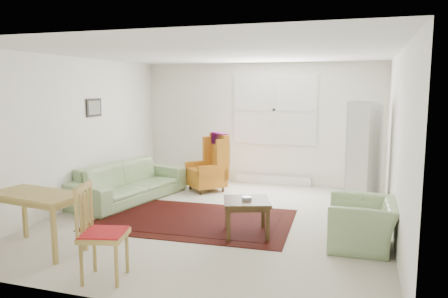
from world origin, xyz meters
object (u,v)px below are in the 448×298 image
(cabinet, at_px, (365,154))
(desk_chair, at_px, (104,233))
(coffee_table, at_px, (247,217))
(desk, at_px, (38,222))
(stool, at_px, (214,178))
(armchair, at_px, (362,219))
(wingback_chair, at_px, (206,162))
(sofa, at_px, (129,175))

(cabinet, height_order, desk_chair, cabinet)
(cabinet, distance_m, desk_chair, 4.62)
(coffee_table, relative_size, desk, 0.53)
(coffee_table, distance_m, desk, 2.67)
(coffee_table, bearing_deg, desk_chair, -120.42)
(coffee_table, distance_m, stool, 2.89)
(armchair, bearing_deg, wingback_chair, -129.31)
(stool, height_order, desk_chair, desk_chair)
(cabinet, relative_size, desk_chair, 1.76)
(sofa, relative_size, cabinet, 1.27)
(armchair, relative_size, cabinet, 0.52)
(wingback_chair, distance_m, coffee_table, 2.69)
(coffee_table, distance_m, cabinet, 2.60)
(coffee_table, bearing_deg, sofa, 154.99)
(stool, distance_m, desk_chair, 4.37)
(sofa, distance_m, desk_chair, 3.28)
(stool, height_order, desk, desk)
(cabinet, bearing_deg, armchair, -70.76)
(armchair, bearing_deg, desk, -72.32)
(wingback_chair, height_order, desk_chair, wingback_chair)
(coffee_table, xyz_separation_m, cabinet, (1.50, 2.03, 0.65))
(sofa, bearing_deg, desk, -164.80)
(desk_chair, bearing_deg, wingback_chair, -8.52)
(wingback_chair, bearing_deg, cabinet, 38.88)
(armchair, height_order, desk_chair, desk_chair)
(stool, xyz_separation_m, desk, (-0.94, -3.87, 0.16))
(sofa, xyz_separation_m, coffee_table, (2.48, -1.16, -0.21))
(coffee_table, bearing_deg, cabinet, 53.51)
(wingback_chair, relative_size, coffee_table, 1.84)
(wingback_chair, bearing_deg, coffee_table, -14.33)
(coffee_table, xyz_separation_m, desk_chair, (-1.06, -1.80, 0.26))
(coffee_table, height_order, desk_chair, desk_chair)
(armchair, xyz_separation_m, stool, (-2.87, 2.51, -0.16))
(stool, distance_m, desk, 3.99)
(sofa, height_order, desk_chair, desk_chair)
(sofa, bearing_deg, wingback_chair, -32.36)
(stool, relative_size, cabinet, 0.22)
(stool, bearing_deg, wingback_chair, -99.79)
(desk, distance_m, desk_chair, 1.35)
(wingback_chair, xyz_separation_m, coffee_table, (1.42, -2.26, -0.31))
(sofa, height_order, cabinet, cabinet)
(coffee_table, xyz_separation_m, stool, (-1.37, 2.55, -0.05))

